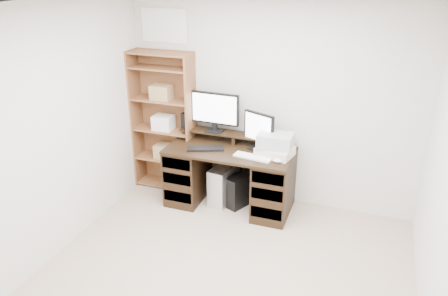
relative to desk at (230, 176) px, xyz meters
The scene contains 14 objects.
room 1.89m from the desk, 76.86° to the right, with size 3.54×4.04×2.54m.
desk is the anchor object (origin of this frame).
riser_shelf 0.50m from the desk, 90.00° to the left, with size 1.40×0.22×0.12m.
monitor_wide 0.82m from the desk, 142.49° to the left, with size 0.61×0.16×0.49m.
monitor_small 0.69m from the desk, 19.75° to the left, with size 0.39×0.22×0.45m.
speaker 0.90m from the desk, 164.11° to the left, with size 0.07×0.07×0.19m, color black.
keyboard_black 0.47m from the desk, 158.32° to the right, with size 0.43×0.14×0.02m, color black.
keyboard_white 0.51m from the desk, 25.01° to the right, with size 0.44×0.13×0.02m, color white.
mouse 0.74m from the desk, 15.63° to the right, with size 0.10×0.07×0.04m, color white.
printer 0.68m from the desk, ahead, with size 0.40×0.30×0.10m, color beige.
basket 0.76m from the desk, ahead, with size 0.39×0.28×0.17m, color #A4AAAF.
tower_silver 0.19m from the desk, 148.41° to the left, with size 0.21×0.48×0.48m, color silver.
tower_black 0.23m from the desk, 20.89° to the left, with size 0.32×0.44×0.40m.
bookshelf 1.12m from the desk, 167.57° to the left, with size 0.80×0.30×1.80m.
Camera 1 is at (1.15, -2.82, 2.81)m, focal length 35.00 mm.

